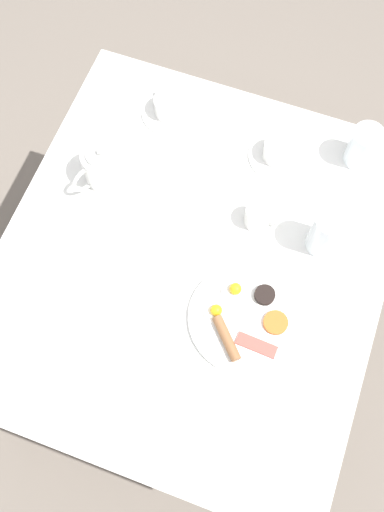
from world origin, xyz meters
name	(u,v)px	position (x,y,z in m)	size (l,w,h in m)	color
ground_plane	(192,337)	(0.00, 0.00, 0.00)	(8.00, 8.00, 0.00)	#70665B
table	(192,270)	(0.00, 0.00, 0.69)	(0.95, 1.06, 0.77)	white
breakfast_plate	(245,318)	(0.17, -0.10, 0.78)	(0.28, 0.28, 0.04)	white
teapot_near	(103,165)	(-0.30, 0.14, 0.82)	(0.11, 0.18, 0.13)	white
teacup_with_saucer_left	(169,107)	(-0.21, 0.39, 0.79)	(0.16, 0.16, 0.06)	white
teacup_with_saucer_right	(279,152)	(0.11, 0.36, 0.79)	(0.16, 0.16, 0.06)	white
water_glass_tall	(364,147)	(0.32, 0.43, 0.83)	(0.08, 0.08, 0.12)	white
water_glass_short	(327,232)	(0.29, 0.15, 0.84)	(0.08, 0.08, 0.14)	white
creamer_jug	(258,216)	(0.12, 0.15, 0.80)	(0.09, 0.07, 0.06)	white
fork_by_plate	(31,281)	(-0.35, -0.19, 0.77)	(0.12, 0.16, 0.00)	silver
knife_by_plate	(151,401)	(0.03, -0.36, 0.77)	(0.04, 0.22, 0.00)	silver
spoon_for_tea	(200,162)	(-0.07, 0.27, 0.77)	(0.07, 0.14, 0.00)	silver
fork_spare	(61,366)	(-0.19, -0.36, 0.77)	(0.10, 0.14, 0.00)	silver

